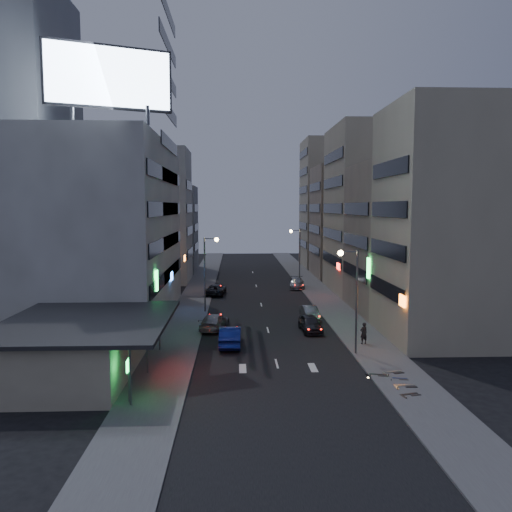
{
  "coord_description": "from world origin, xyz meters",
  "views": [
    {
      "loc": [
        -2.97,
        -31.34,
        11.42
      ],
      "look_at": [
        -1.03,
        15.73,
        6.75
      ],
      "focal_mm": 35.0,
      "sensor_mm": 36.0,
      "label": 1
    }
  ],
  "objects": [
    {
      "name": "street_lamp_left",
      "position": [
        -5.9,
        22.0,
        5.36
      ],
      "size": [
        1.6,
        0.44,
        8.02
      ],
      "color": "#595B60",
      "rests_on": "sidewalk_left"
    },
    {
      "name": "grey_tower",
      "position": [
        -26.0,
        23.0,
        17.0
      ],
      "size": [
        10.0,
        14.0,
        34.0
      ],
      "primitive_type": "cube",
      "color": "slate",
      "rests_on": "ground"
    },
    {
      "name": "billboard",
      "position": [
        -12.99,
        9.97,
        21.66
      ],
      "size": [
        9.52,
        3.75,
        6.2
      ],
      "rotation": [
        0.0,
        0.0,
        0.35
      ],
      "color": "#595B60",
      "rests_on": "white_building"
    },
    {
      "name": "shophouse_mid",
      "position": [
        15.5,
        22.0,
        8.0
      ],
      "size": [
        11.0,
        12.0,
        16.0
      ],
      "primitive_type": "cube",
      "color": "gray",
      "rests_on": "ground"
    },
    {
      "name": "shophouse_far",
      "position": [
        15.0,
        35.0,
        11.0
      ],
      "size": [
        10.0,
        14.0,
        22.0
      ],
      "primitive_type": "cube",
      "color": "tan",
      "rests_on": "ground"
    },
    {
      "name": "far_right_b",
      "position": [
        16.0,
        64.0,
        12.0
      ],
      "size": [
        12.0,
        12.0,
        24.0
      ],
      "primitive_type": "cube",
      "color": "tan",
      "rests_on": "ground"
    },
    {
      "name": "sidewalk_right",
      "position": [
        8.0,
        30.0,
        0.06
      ],
      "size": [
        4.0,
        120.0,
        0.12
      ],
      "primitive_type": "cube",
      "color": "#4C4C4F",
      "rests_on": "ground"
    },
    {
      "name": "sidewalk_left",
      "position": [
        -8.0,
        30.0,
        0.06
      ],
      "size": [
        4.0,
        120.0,
        0.12
      ],
      "primitive_type": "cube",
      "color": "#4C4C4F",
      "rests_on": "ground"
    },
    {
      "name": "scooter_blue",
      "position": [
        8.38,
        0.24,
        0.62
      ],
      "size": [
        0.91,
        1.73,
        1.01
      ],
      "primitive_type": null,
      "rotation": [
        0.0,
        0.0,
        1.35
      ],
      "color": "navy",
      "rests_on": "sidewalk_right"
    },
    {
      "name": "parked_car_right_mid",
      "position": [
        4.56,
        18.15,
        0.68
      ],
      "size": [
        1.76,
        4.22,
        1.36
      ],
      "primitive_type": "imported",
      "rotation": [
        0.0,
        0.0,
        0.08
      ],
      "color": "gray",
      "rests_on": "ground"
    },
    {
      "name": "far_right_a",
      "position": [
        15.5,
        50.0,
        9.0
      ],
      "size": [
        11.0,
        12.0,
        18.0
      ],
      "primitive_type": "cube",
      "color": "gray",
      "rests_on": "ground"
    },
    {
      "name": "street_lamp_right_far",
      "position": [
        5.9,
        40.0,
        5.36
      ],
      "size": [
        1.6,
        0.44,
        8.02
      ],
      "color": "#595B60",
      "rests_on": "sidewalk_right"
    },
    {
      "name": "white_building",
      "position": [
        -17.0,
        20.0,
        9.0
      ],
      "size": [
        14.0,
        24.0,
        18.0
      ],
      "primitive_type": "cube",
      "color": "beige",
      "rests_on": "ground"
    },
    {
      "name": "street_lamp_right_near",
      "position": [
        5.9,
        6.0,
        5.36
      ],
      "size": [
        1.6,
        0.44,
        8.02
      ],
      "color": "#595B60",
      "rests_on": "sidewalk_right"
    },
    {
      "name": "road_car_blue",
      "position": [
        -3.43,
        8.84,
        0.81
      ],
      "size": [
        1.81,
        4.97,
        1.63
      ],
      "primitive_type": "imported",
      "rotation": [
        0.0,
        0.0,
        3.12
      ],
      "color": "navy",
      "rests_on": "ground"
    },
    {
      "name": "scooter_silver_b",
      "position": [
        8.36,
        1.73,
        0.74
      ],
      "size": [
        1.08,
        2.12,
        1.24
      ],
      "primitive_type": null,
      "rotation": [
        0.0,
        0.0,
        1.78
      ],
      "color": "#989B9F",
      "rests_on": "sidewalk_right"
    },
    {
      "name": "far_left_b",
      "position": [
        -16.0,
        58.0,
        7.5
      ],
      "size": [
        12.0,
        10.0,
        15.0
      ],
      "primitive_type": "cube",
      "color": "slate",
      "rests_on": "ground"
    },
    {
      "name": "scooter_black_a",
      "position": [
        8.05,
        -2.3,
        0.66
      ],
      "size": [
        1.0,
        1.86,
        1.08
      ],
      "primitive_type": null,
      "rotation": [
        0.0,
        0.0,
        1.81
      ],
      "color": "black",
      "rests_on": "sidewalk_right"
    },
    {
      "name": "ground",
      "position": [
        0.0,
        0.0,
        0.0
      ],
      "size": [
        180.0,
        180.0,
        0.0
      ],
      "primitive_type": "plane",
      "color": "black",
      "rests_on": "ground"
    },
    {
      "name": "far_left_a",
      "position": [
        -15.5,
        45.0,
        10.0
      ],
      "size": [
        11.0,
        10.0,
        20.0
      ],
      "primitive_type": "cube",
      "color": "beige",
      "rests_on": "ground"
    },
    {
      "name": "parked_car_right_near",
      "position": [
        3.87,
        13.31,
        0.75
      ],
      "size": [
        2.01,
        4.47,
        1.49
      ],
      "primitive_type": "imported",
      "rotation": [
        0.0,
        0.0,
        0.06
      ],
      "color": "#2A2B30",
      "rests_on": "ground"
    },
    {
      "name": "parked_car_left",
      "position": [
        -5.56,
        32.75,
        0.7
      ],
      "size": [
        2.77,
        5.24,
        1.4
      ],
      "primitive_type": "imported",
      "rotation": [
        0.0,
        0.0,
        3.05
      ],
      "color": "#26262B",
      "rests_on": "ground"
    },
    {
      "name": "shophouse_near",
      "position": [
        15.0,
        10.5,
        10.0
      ],
      "size": [
        10.0,
        11.0,
        20.0
      ],
      "primitive_type": "cube",
      "color": "tan",
      "rests_on": "ground"
    },
    {
      "name": "food_court",
      "position": [
        -13.9,
        2.0,
        1.98
      ],
      "size": [
        11.0,
        13.0,
        3.88
      ],
      "color": "tan",
      "rests_on": "ground"
    },
    {
      "name": "scooter_black_b",
      "position": [
        7.24,
        0.98,
        0.66
      ],
      "size": [
        1.04,
        1.87,
        1.08
      ],
      "primitive_type": null,
      "rotation": [
        0.0,
        0.0,
        1.31
      ],
      "color": "black",
      "rests_on": "sidewalk_right"
    },
    {
      "name": "person",
      "position": [
        7.59,
        8.58,
        1.02
      ],
      "size": [
        0.76,
        0.63,
        1.79
      ],
      "primitive_type": "imported",
      "rotation": [
        0.0,
        0.0,
        3.5
      ],
      "color": "black",
      "rests_on": "sidewalk_right"
    },
    {
      "name": "scooter_silver_a",
      "position": [
        8.39,
        -0.99,
        0.73
      ],
      "size": [
        0.69,
        2.0,
        1.22
      ],
      "primitive_type": null,
      "rotation": [
        0.0,
        0.0,
        1.56
      ],
      "color": "#A9ABB1",
      "rests_on": "sidewalk_right"
    },
    {
      "name": "road_car_silver",
      "position": [
        -5.0,
        14.46,
        0.73
      ],
      "size": [
        2.95,
        5.3,
        1.45
      ],
      "primitive_type": "imported",
      "rotation": [
        0.0,
        0.0,
        2.95
      ],
      "color": "gray",
      "rests_on": "ground"
    },
    {
      "name": "parked_car_right_far",
      "position": [
        5.6,
        37.74,
        0.72
      ],
      "size": [
        2.56,
        5.15,
        1.44
      ],
      "primitive_type": "imported",
      "rotation": [
        0.0,
        0.0,
        -0.11
      ],
      "color": "gray",
      "rests_on": "ground"
    }
  ]
}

